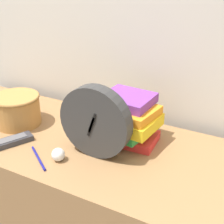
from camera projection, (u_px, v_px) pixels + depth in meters
name	position (u px, v px, depth m)	size (l,w,h in m)	color
desk	(81.00, 211.00, 1.33)	(1.38, 0.53, 0.71)	olive
desk_clock	(95.00, 122.00, 1.03)	(0.25, 0.05, 0.25)	#333333
book_stack	(128.00, 119.00, 1.13)	(0.24, 0.20, 0.17)	red
basket	(17.00, 109.00, 1.26)	(0.19, 0.19, 0.12)	#B27A3D
tv_remote	(9.00, 142.00, 1.14)	(0.12, 0.18, 0.02)	#333338
crumpled_paper_ball	(58.00, 155.00, 1.04)	(0.04, 0.04, 0.04)	white
pen	(38.00, 158.00, 1.06)	(0.13, 0.09, 0.01)	navy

